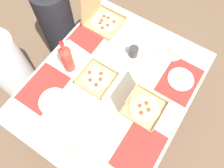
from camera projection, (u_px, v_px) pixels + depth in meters
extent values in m
plane|color=brown|center=(112.00, 113.00, 2.30)|extent=(6.00, 6.00, 0.00)
cylinder|color=#3F3328|center=(191.00, 77.00, 2.08)|extent=(0.07, 0.07, 0.70)
cylinder|color=#3F3328|center=(24.00, 128.00, 1.87)|extent=(0.07, 0.07, 0.70)
cylinder|color=#3F3328|center=(104.00, 31.00, 2.31)|extent=(0.07, 0.07, 0.70)
cube|color=beige|center=(112.00, 85.00, 1.65)|extent=(1.37, 1.13, 0.03)
cube|color=red|center=(139.00, 150.00, 1.43)|extent=(0.36, 0.26, 0.00)
cube|color=red|center=(180.00, 80.00, 1.64)|extent=(0.36, 0.26, 0.00)
cube|color=red|center=(43.00, 88.00, 1.62)|extent=(0.36, 0.26, 0.00)
cube|color=red|center=(91.00, 32.00, 1.84)|extent=(0.36, 0.26, 0.00)
cube|color=tan|center=(97.00, 79.00, 1.65)|extent=(0.25, 0.25, 0.01)
cube|color=tan|center=(87.00, 91.00, 1.59)|extent=(0.01, 0.25, 0.03)
cube|color=tan|center=(106.00, 66.00, 1.67)|extent=(0.01, 0.25, 0.03)
cube|color=tan|center=(110.00, 86.00, 1.60)|extent=(0.25, 0.01, 0.03)
cube|color=tan|center=(84.00, 70.00, 1.66)|extent=(0.25, 0.01, 0.03)
cylinder|color=#E0B76B|center=(97.00, 79.00, 1.64)|extent=(0.22, 0.22, 0.01)
cylinder|color=#EFD67F|center=(97.00, 78.00, 1.63)|extent=(0.20, 0.20, 0.00)
cylinder|color=red|center=(101.00, 73.00, 1.64)|extent=(0.03, 0.03, 0.00)
cylinder|color=red|center=(89.00, 72.00, 1.65)|extent=(0.03, 0.03, 0.00)
cylinder|color=red|center=(90.00, 80.00, 1.62)|extent=(0.03, 0.03, 0.00)
cylinder|color=red|center=(96.00, 85.00, 1.60)|extent=(0.03, 0.03, 0.00)
cylinder|color=red|center=(100.00, 79.00, 1.62)|extent=(0.03, 0.03, 0.00)
cube|color=tan|center=(144.00, 108.00, 1.55)|extent=(0.26, 0.26, 0.01)
cube|color=tan|center=(135.00, 122.00, 1.49)|extent=(0.01, 0.26, 0.03)
cube|color=tan|center=(153.00, 94.00, 1.58)|extent=(0.01, 0.26, 0.03)
cube|color=tan|center=(160.00, 117.00, 1.50)|extent=(0.26, 0.01, 0.03)
cube|color=tan|center=(129.00, 98.00, 1.56)|extent=(0.26, 0.01, 0.03)
cylinder|color=#E0B76B|center=(144.00, 108.00, 1.54)|extent=(0.23, 0.23, 0.01)
cylinder|color=#EFD67F|center=(145.00, 108.00, 1.53)|extent=(0.21, 0.21, 0.00)
cylinder|color=red|center=(146.00, 104.00, 1.54)|extent=(0.03, 0.03, 0.00)
cylinder|color=red|center=(140.00, 106.00, 1.54)|extent=(0.03, 0.03, 0.00)
cylinder|color=red|center=(141.00, 113.00, 1.51)|extent=(0.03, 0.03, 0.00)
cylinder|color=red|center=(148.00, 110.00, 1.52)|extent=(0.03, 0.03, 0.00)
cube|color=tan|center=(133.00, 92.00, 1.43)|extent=(0.26, 0.04, 0.26)
cube|color=tan|center=(105.00, 23.00, 1.87)|extent=(0.28, 0.28, 0.01)
cube|color=tan|center=(96.00, 33.00, 1.81)|extent=(0.01, 0.28, 0.03)
cube|color=tan|center=(114.00, 12.00, 1.91)|extent=(0.01, 0.28, 0.03)
cube|color=tan|center=(118.00, 29.00, 1.82)|extent=(0.28, 0.01, 0.03)
cube|color=tan|center=(92.00, 15.00, 1.89)|extent=(0.28, 0.01, 0.03)
cylinder|color=#E0B76B|center=(105.00, 23.00, 1.86)|extent=(0.25, 0.25, 0.01)
cylinder|color=#EFD67F|center=(105.00, 22.00, 1.86)|extent=(0.22, 0.22, 0.00)
cylinder|color=red|center=(108.00, 18.00, 1.87)|extent=(0.03, 0.03, 0.00)
cylinder|color=red|center=(104.00, 16.00, 1.88)|extent=(0.03, 0.03, 0.00)
cylinder|color=red|center=(102.00, 20.00, 1.86)|extent=(0.03, 0.03, 0.00)
cylinder|color=red|center=(100.00, 23.00, 1.85)|extent=(0.03, 0.03, 0.00)
cylinder|color=red|center=(102.00, 28.00, 1.83)|extent=(0.03, 0.03, 0.00)
cylinder|color=red|center=(108.00, 25.00, 1.84)|extent=(0.03, 0.03, 0.00)
cylinder|color=red|center=(114.00, 22.00, 1.86)|extent=(0.03, 0.03, 0.00)
cube|color=tan|center=(91.00, 2.00, 1.74)|extent=(0.28, 0.04, 0.28)
cylinder|color=white|center=(76.00, 150.00, 1.42)|extent=(0.22, 0.22, 0.01)
cylinder|color=white|center=(76.00, 150.00, 1.42)|extent=(0.23, 0.23, 0.01)
cylinder|color=#E0B76B|center=(72.00, 151.00, 1.41)|extent=(0.09, 0.09, 0.01)
cylinder|color=#EFD67F|center=(72.00, 151.00, 1.40)|extent=(0.08, 0.08, 0.00)
cylinder|color=white|center=(54.00, 102.00, 1.57)|extent=(0.21, 0.21, 0.01)
cylinder|color=white|center=(54.00, 101.00, 1.56)|extent=(0.22, 0.22, 0.01)
cylinder|color=white|center=(170.00, 50.00, 1.75)|extent=(0.21, 0.21, 0.01)
cylinder|color=white|center=(171.00, 50.00, 1.75)|extent=(0.22, 0.22, 0.01)
cylinder|color=#E0B76B|center=(173.00, 51.00, 1.73)|extent=(0.09, 0.09, 0.01)
cylinder|color=#EFD67F|center=(174.00, 51.00, 1.73)|extent=(0.07, 0.07, 0.00)
cylinder|color=white|center=(180.00, 80.00, 1.64)|extent=(0.19, 0.19, 0.01)
cylinder|color=white|center=(181.00, 79.00, 1.64)|extent=(0.20, 0.20, 0.01)
cylinder|color=#E0B76B|center=(182.00, 76.00, 1.64)|extent=(0.08, 0.08, 0.01)
cylinder|color=#EFD67F|center=(183.00, 76.00, 1.63)|extent=(0.07, 0.07, 0.00)
cylinder|color=#B2382D|center=(67.00, 60.00, 1.59)|extent=(0.09, 0.09, 0.22)
cone|color=#B2382D|center=(64.00, 50.00, 1.48)|extent=(0.09, 0.09, 0.04)
cylinder|color=#B2382D|center=(62.00, 46.00, 1.44)|extent=(0.03, 0.03, 0.06)
cylinder|color=red|center=(61.00, 43.00, 1.41)|extent=(0.03, 0.03, 0.01)
cylinder|color=#333338|center=(134.00, 52.00, 1.70)|extent=(0.07, 0.07, 0.09)
cube|color=#B7B7BC|center=(109.00, 131.00, 1.48)|extent=(0.17, 0.15, 0.00)
cube|color=#B7B7BC|center=(78.00, 46.00, 1.77)|extent=(0.04, 0.21, 0.00)
cube|color=#B7B7BC|center=(146.00, 73.00, 1.67)|extent=(0.20, 0.10, 0.00)
cylinder|color=white|center=(16.00, 76.00, 1.94)|extent=(0.32, 0.32, 0.96)
cylinder|color=black|center=(60.00, 30.00, 2.16)|extent=(0.32, 0.32, 0.96)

